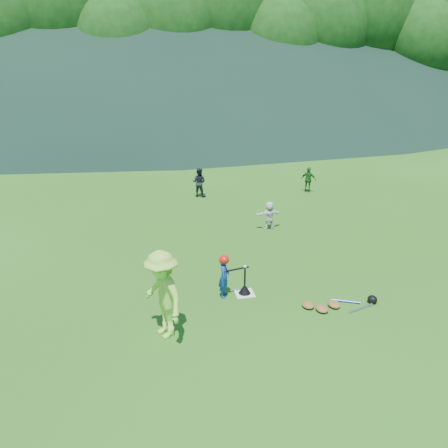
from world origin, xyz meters
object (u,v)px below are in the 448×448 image
Objects in this scene: home_plate at (245,293)px; batting_tee at (245,289)px; batter_child at (224,277)px; fielder_b at (199,182)px; equipment_pile at (335,304)px; fielder_c at (308,180)px; fielder_d at (269,215)px; adult_coach at (163,295)px.

home_plate is 0.12m from batting_tee.
home_plate is 0.43× the size of batter_child.
fielder_b is 0.67× the size of equipment_pile.
fielder_d is at bearing 87.74° from fielder_c.
batting_tee is (2.04, 1.30, -0.81)m from adult_coach.
fielder_d is 1.42× the size of batting_tee.
adult_coach is 2.55m from batting_tee.
fielder_c is at bearing -132.93° from fielder_d.
adult_coach reaches higher than home_plate.
adult_coach is at bearing -147.47° from home_plate.
fielder_b is (2.16, 9.57, -0.34)m from adult_coach.
fielder_b reaches higher than equipment_pile.
fielder_c is 4.87m from fielder_d.
adult_coach reaches higher than batter_child.
home_plate is 0.47× the size of fielder_d.
batting_tee is (-1.87, -4.09, -0.35)m from fielder_d.
fielder_b is (0.64, 8.27, 0.08)m from batter_child.
adult_coach reaches higher than fielder_c.
adult_coach is at bearing 105.45° from fielder_b.
home_plate is at bearing 97.64° from adult_coach.
fielder_b is 4.70m from fielder_c.
adult_coach reaches higher than batting_tee.
batter_child is at bearing 54.10° from fielder_d.
fielder_c is (4.82, 7.97, 0.53)m from home_plate.
fielder_d is (-2.95, -3.88, -0.06)m from fielder_c.
equipment_pile is at bearing 128.94° from fielder_b.
home_plate is 0.24× the size of adult_coach.
fielder_c is at bearing 118.63° from adult_coach.
equipment_pile is (1.89, -1.01, 0.06)m from home_plate.
adult_coach is 1.95× the size of fielder_d.
batting_tee reaches higher than equipment_pile.
equipment_pile is (1.76, -9.28, -0.54)m from fielder_b.
batter_child is 2.04m from adult_coach.
adult_coach reaches higher than equipment_pile.
fielder_b reaches higher than fielder_d.
batter_child reaches higher than equipment_pile.
adult_coach is 6.67m from fielder_d.
equipment_pile is (-2.93, -8.98, -0.48)m from fielder_c.
batting_tee is at bearing -69.25° from batter_child.
fielder_b reaches higher than home_plate.
fielder_d reaches higher than home_plate.
fielder_b is at bearing 31.36° from fielder_c.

